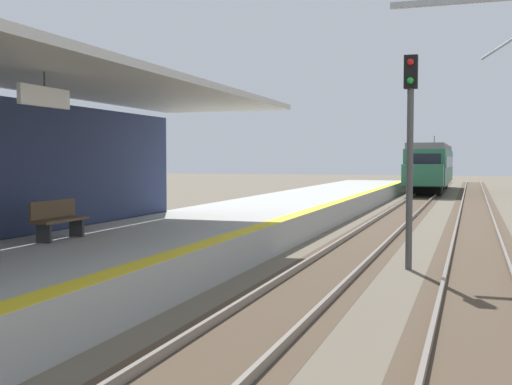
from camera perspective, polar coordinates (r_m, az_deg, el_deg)
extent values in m
cube|color=#A8A8A3|center=(16.65, -8.76, -4.80)|extent=(5.00, 80.00, 0.90)
cube|color=yellow|center=(15.70, -1.44, -3.58)|extent=(0.50, 80.00, 0.01)
cube|color=white|center=(12.24, -18.31, 8.10)|extent=(0.08, 1.40, 0.36)
cylinder|color=#333333|center=(12.27, -18.33, 9.56)|extent=(0.03, 0.03, 0.27)
cube|color=#4C3D2D|center=(19.11, 8.83, -5.15)|extent=(2.34, 120.00, 0.01)
cube|color=slate|center=(19.23, 6.71, -4.84)|extent=(0.08, 120.00, 0.15)
cube|color=slate|center=(18.99, 10.99, -4.98)|extent=(0.08, 120.00, 0.15)
cube|color=#4C3D2D|center=(18.84, 19.12, -5.40)|extent=(2.34, 120.00, 0.01)
cube|color=slate|center=(18.83, 16.93, -5.12)|extent=(0.08, 120.00, 0.15)
cube|color=slate|center=(18.85, 21.33, -5.19)|extent=(0.08, 120.00, 0.15)
cube|color=#286647|center=(55.56, 15.37, 2.24)|extent=(2.90, 18.00, 2.70)
cube|color=slate|center=(55.57, 15.39, 3.86)|extent=(2.67, 18.00, 0.44)
cube|color=black|center=(46.56, 14.73, 2.63)|extent=(2.32, 0.06, 1.21)
cube|color=#286647|center=(45.79, 14.65, 1.52)|extent=(2.78, 1.60, 1.49)
cube|color=black|center=(55.49, 16.88, 2.64)|extent=(0.04, 15.84, 0.86)
cylinder|color=#333333|center=(59.17, 15.60, 4.45)|extent=(0.06, 0.06, 0.90)
cube|color=black|center=(49.77, 14.95, 0.20)|extent=(2.17, 2.20, 0.72)
cube|color=black|center=(61.44, 15.66, 0.71)|extent=(2.17, 2.20, 0.72)
cylinder|color=#4C4C4C|center=(16.01, 13.52, 1.13)|extent=(0.16, 0.16, 4.40)
cube|color=black|center=(16.14, 13.63, 10.39)|extent=(0.32, 0.24, 0.80)
sphere|color=red|center=(16.03, 13.60, 11.24)|extent=(0.16, 0.16, 0.16)
sphere|color=green|center=(15.97, 13.58, 9.68)|extent=(0.16, 0.16, 0.16)
cube|color=brown|center=(14.91, -17.00, -2.37)|extent=(0.44, 1.60, 0.06)
cube|color=brown|center=(15.01, -17.63, -1.42)|extent=(0.06, 1.60, 0.40)
cube|color=#333333|center=(14.45, -18.38, -3.43)|extent=(0.36, 0.08, 0.44)
cube|color=#333333|center=(15.42, -15.69, -2.99)|extent=(0.36, 0.08, 0.44)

